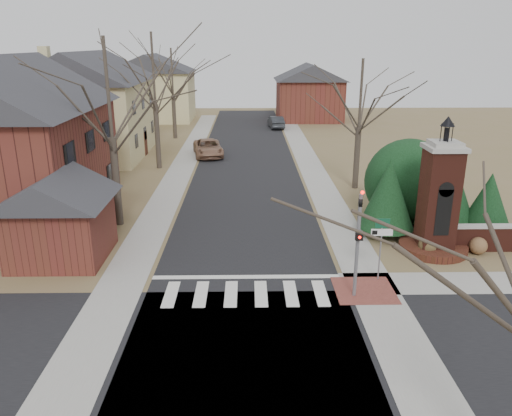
{
  "coord_description": "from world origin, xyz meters",
  "views": [
    {
      "loc": [
        0.1,
        -17.04,
        9.58
      ],
      "look_at": [
        0.49,
        6.0,
        1.9
      ],
      "focal_mm": 35.0,
      "sensor_mm": 36.0,
      "label": 1
    }
  ],
  "objects_px": {
    "brick_gate_monument": "(438,208)",
    "distant_car": "(276,122)",
    "sign_post": "(381,237)",
    "traffic_signal_pole": "(358,235)",
    "pickup_truck": "(208,148)"
  },
  "relations": [
    {
      "from": "brick_gate_monument",
      "to": "pickup_truck",
      "type": "relative_size",
      "value": 1.26
    },
    {
      "from": "brick_gate_monument",
      "to": "distant_car",
      "type": "distance_m",
      "value": 36.75
    },
    {
      "from": "pickup_truck",
      "to": "sign_post",
      "type": "bearing_deg",
      "value": -79.17
    },
    {
      "from": "traffic_signal_pole",
      "to": "distant_car",
      "type": "height_order",
      "value": "traffic_signal_pole"
    },
    {
      "from": "traffic_signal_pole",
      "to": "pickup_truck",
      "type": "bearing_deg",
      "value": 106.62
    },
    {
      "from": "sign_post",
      "to": "distant_car",
      "type": "bearing_deg",
      "value": 93.19
    },
    {
      "from": "traffic_signal_pole",
      "to": "distant_car",
      "type": "bearing_deg",
      "value": 91.27
    },
    {
      "from": "distant_car",
      "to": "brick_gate_monument",
      "type": "bearing_deg",
      "value": 92.46
    },
    {
      "from": "sign_post",
      "to": "distant_car",
      "type": "distance_m",
      "value": 39.37
    },
    {
      "from": "traffic_signal_pole",
      "to": "distant_car",
      "type": "distance_m",
      "value": 40.76
    },
    {
      "from": "traffic_signal_pole",
      "to": "brick_gate_monument",
      "type": "bearing_deg",
      "value": 43.24
    },
    {
      "from": "traffic_signal_pole",
      "to": "pickup_truck",
      "type": "height_order",
      "value": "traffic_signal_pole"
    },
    {
      "from": "brick_gate_monument",
      "to": "distant_car",
      "type": "relative_size",
      "value": 1.53
    },
    {
      "from": "sign_post",
      "to": "traffic_signal_pole",
      "type": "bearing_deg",
      "value": -132.43
    },
    {
      "from": "sign_post",
      "to": "brick_gate_monument",
      "type": "distance_m",
      "value": 4.55
    }
  ]
}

